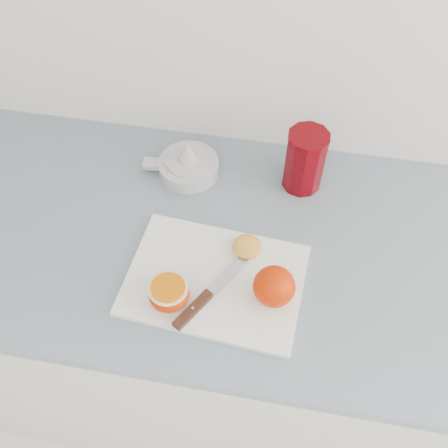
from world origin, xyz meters
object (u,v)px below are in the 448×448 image
at_px(cutting_board, 215,280).
at_px(red_tumbler, 304,162).
at_px(counter, 235,329).
at_px(half_orange, 169,293).
at_px(citrus_juicer, 188,164).

height_order(cutting_board, red_tumbler, red_tumbler).
bearing_deg(counter, red_tumbler, 57.40).
xyz_separation_m(cutting_board, red_tumbler, (0.15, 0.29, 0.06)).
distance_m(counter, red_tumbler, 0.56).
xyz_separation_m(half_orange, citrus_juicer, (-0.04, 0.34, -0.01)).
xyz_separation_m(cutting_board, citrus_juicer, (-0.12, 0.28, 0.02)).
bearing_deg(citrus_juicer, red_tumbler, 2.50).
relative_size(cutting_board, citrus_juicer, 1.94).
bearing_deg(red_tumbler, cutting_board, -116.56).
relative_size(half_orange, red_tumbler, 0.52).
relative_size(cutting_board, half_orange, 4.47).
bearing_deg(citrus_juicer, counter, -48.76).
height_order(counter, half_orange, half_orange).
bearing_deg(citrus_juicer, cutting_board, -67.33).
relative_size(counter, red_tumbler, 15.70).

